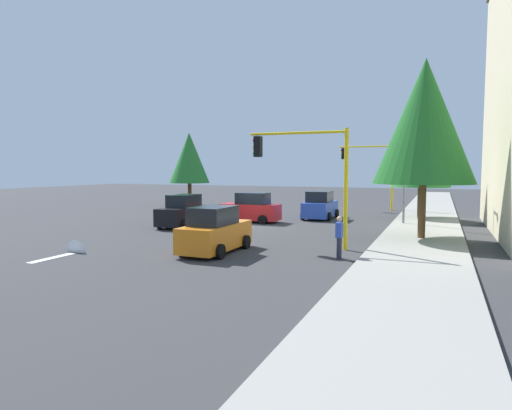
{
  "coord_description": "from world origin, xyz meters",
  "views": [
    {
      "loc": [
        25.75,
        11.35,
        3.58
      ],
      "look_at": [
        -1.5,
        0.19,
        1.2
      ],
      "focal_mm": 31.79,
      "sensor_mm": 36.0,
      "label": 1
    }
  ],
  "objects_px": {
    "traffic_signal_far_left": "(371,164)",
    "car_blue": "(320,206)",
    "car_red": "(251,209)",
    "tree_opposite_side": "(189,158)",
    "street_lamp_curbside": "(405,156)",
    "car_black": "(183,212)",
    "tree_roadside_mid": "(422,151)",
    "pedestrian_crossing": "(339,236)",
    "traffic_signal_near_left": "(305,164)",
    "car_orange": "(215,231)",
    "tree_roadside_near": "(425,122)"
  },
  "relations": [
    {
      "from": "traffic_signal_far_left",
      "to": "pedestrian_crossing",
      "type": "relative_size",
      "value": 3.29
    },
    {
      "from": "car_red",
      "to": "car_blue",
      "type": "xyz_separation_m",
      "value": [
        -3.73,
        3.78,
        0.0
      ]
    },
    {
      "from": "tree_opposite_side",
      "to": "car_black",
      "type": "height_order",
      "value": "tree_opposite_side"
    },
    {
      "from": "car_blue",
      "to": "tree_roadside_mid",
      "type": "bearing_deg",
      "value": 108.97
    },
    {
      "from": "tree_opposite_side",
      "to": "car_red",
      "type": "bearing_deg",
      "value": 46.7
    },
    {
      "from": "traffic_signal_near_left",
      "to": "car_orange",
      "type": "bearing_deg",
      "value": -49.98
    },
    {
      "from": "car_red",
      "to": "car_orange",
      "type": "relative_size",
      "value": 0.95
    },
    {
      "from": "car_red",
      "to": "car_orange",
      "type": "xyz_separation_m",
      "value": [
        10.67,
        2.85,
        0.0
      ]
    },
    {
      "from": "tree_opposite_side",
      "to": "car_blue",
      "type": "distance_m",
      "value": 16.13
    },
    {
      "from": "street_lamp_curbside",
      "to": "car_black",
      "type": "distance_m",
      "value": 14.08
    },
    {
      "from": "car_red",
      "to": "tree_roadside_mid",
      "type": "bearing_deg",
      "value": 120.01
    },
    {
      "from": "traffic_signal_far_left",
      "to": "car_orange",
      "type": "bearing_deg",
      "value": -8.1
    },
    {
      "from": "tree_roadside_near",
      "to": "tree_roadside_mid",
      "type": "bearing_deg",
      "value": -177.14
    },
    {
      "from": "tree_roadside_mid",
      "to": "car_blue",
      "type": "relative_size",
      "value": 1.86
    },
    {
      "from": "car_red",
      "to": "car_black",
      "type": "distance_m",
      "value": 4.81
    },
    {
      "from": "traffic_signal_near_left",
      "to": "street_lamp_curbside",
      "type": "distance_m",
      "value": 10.26
    },
    {
      "from": "traffic_signal_far_left",
      "to": "tree_opposite_side",
      "type": "distance_m",
      "value": 16.82
    },
    {
      "from": "street_lamp_curbside",
      "to": "car_blue",
      "type": "bearing_deg",
      "value": -110.05
    },
    {
      "from": "car_blue",
      "to": "car_black",
      "type": "bearing_deg",
      "value": -41.81
    },
    {
      "from": "tree_opposite_side",
      "to": "tree_roadside_near",
      "type": "bearing_deg",
      "value": 56.93
    },
    {
      "from": "street_lamp_curbside",
      "to": "tree_roadside_mid",
      "type": "distance_m",
      "value": 4.48
    },
    {
      "from": "tree_roadside_mid",
      "to": "car_blue",
      "type": "xyz_separation_m",
      "value": [
        2.27,
        -6.61,
        -3.87
      ]
    },
    {
      "from": "street_lamp_curbside",
      "to": "car_red",
      "type": "bearing_deg",
      "value": -80.46
    },
    {
      "from": "car_red",
      "to": "car_blue",
      "type": "bearing_deg",
      "value": 134.6
    },
    {
      "from": "tree_opposite_side",
      "to": "traffic_signal_near_left",
      "type": "bearing_deg",
      "value": 42.75
    },
    {
      "from": "traffic_signal_far_left",
      "to": "car_blue",
      "type": "distance_m",
      "value": 9.11
    },
    {
      "from": "tree_roadside_near",
      "to": "car_black",
      "type": "distance_m",
      "value": 14.7
    },
    {
      "from": "traffic_signal_far_left",
      "to": "traffic_signal_near_left",
      "type": "distance_m",
      "value": 20.0
    },
    {
      "from": "car_red",
      "to": "tree_opposite_side",
      "type": "bearing_deg",
      "value": -133.3
    },
    {
      "from": "traffic_signal_near_left",
      "to": "car_blue",
      "type": "height_order",
      "value": "traffic_signal_near_left"
    },
    {
      "from": "traffic_signal_near_left",
      "to": "street_lamp_curbside",
      "type": "height_order",
      "value": "street_lamp_curbside"
    },
    {
      "from": "traffic_signal_far_left",
      "to": "tree_roadside_near",
      "type": "relative_size",
      "value": 0.63
    },
    {
      "from": "traffic_signal_far_left",
      "to": "pedestrian_crossing",
      "type": "height_order",
      "value": "traffic_signal_far_left"
    },
    {
      "from": "tree_opposite_side",
      "to": "tree_roadside_near",
      "type": "height_order",
      "value": "tree_roadside_near"
    },
    {
      "from": "car_red",
      "to": "street_lamp_curbside",
      "type": "bearing_deg",
      "value": 99.54
    },
    {
      "from": "street_lamp_curbside",
      "to": "tree_roadside_near",
      "type": "bearing_deg",
      "value": 13.05
    },
    {
      "from": "traffic_signal_near_left",
      "to": "car_black",
      "type": "height_order",
      "value": "traffic_signal_near_left"
    },
    {
      "from": "tree_roadside_mid",
      "to": "tree_roadside_near",
      "type": "bearing_deg",
      "value": 2.86
    },
    {
      "from": "car_red",
      "to": "car_orange",
      "type": "distance_m",
      "value": 11.05
    },
    {
      "from": "tree_roadside_mid",
      "to": "car_black",
      "type": "xyz_separation_m",
      "value": [
        9.8,
        -13.34,
        -3.87
      ]
    },
    {
      "from": "tree_opposite_side",
      "to": "car_blue",
      "type": "relative_size",
      "value": 1.79
    },
    {
      "from": "tree_roadside_near",
      "to": "car_blue",
      "type": "bearing_deg",
      "value": -137.41
    },
    {
      "from": "car_blue",
      "to": "tree_opposite_side",
      "type": "bearing_deg",
      "value": -113.54
    },
    {
      "from": "tree_opposite_side",
      "to": "pedestrian_crossing",
      "type": "relative_size",
      "value": 4.11
    },
    {
      "from": "tree_roadside_near",
      "to": "car_red",
      "type": "xyz_separation_m",
      "value": [
        -4.0,
        -10.89,
        -4.96
      ]
    },
    {
      "from": "street_lamp_curbside",
      "to": "tree_roadside_near",
      "type": "height_order",
      "value": "tree_roadside_near"
    },
    {
      "from": "car_black",
      "to": "tree_roadside_near",
      "type": "bearing_deg",
      "value": 89.15
    },
    {
      "from": "tree_roadside_near",
      "to": "tree_roadside_mid",
      "type": "height_order",
      "value": "tree_roadside_near"
    },
    {
      "from": "tree_roadside_mid",
      "to": "pedestrian_crossing",
      "type": "bearing_deg",
      "value": -8.27
    },
    {
      "from": "traffic_signal_near_left",
      "to": "pedestrian_crossing",
      "type": "xyz_separation_m",
      "value": [
        2.05,
        2.03,
        -2.88
      ]
    }
  ]
}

